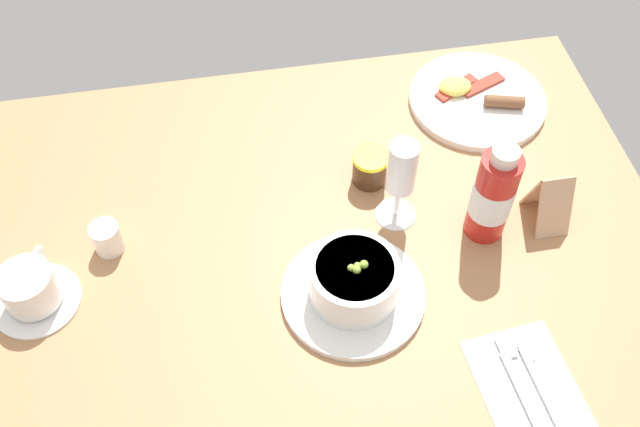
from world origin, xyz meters
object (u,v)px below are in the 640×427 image
Objects in this scene: coffee_cup at (31,289)px; sauce_bottle_red at (493,196)px; wine_glass at (401,172)px; cutlery_setting at (530,388)px; jam_jar at (370,168)px; breakfast_plate at (476,99)px; porridge_bowl at (354,283)px; menu_card at (551,199)px; creamer_jug at (107,238)px.

coffee_cup is 69.53cm from sauce_bottle_red.
wine_glass reaches higher than coffee_cup.
cutlery_setting is 35.69cm from wine_glass.
jam_jar is 27.59cm from breakfast_plate.
coffee_cup is 82.27cm from breakfast_plate.
cutlery_setting is (20.89, -18.54, -3.50)cm from porridge_bowl.
sauce_bottle_red is at bearing -40.12° from jam_jar.
porridge_bowl is at bearing -125.57° from wine_glass.
coffee_cup is (-67.26, 25.93, 2.97)cm from cutlery_setting.
sauce_bottle_red is 1.84× the size of menu_card.
cutlery_setting is at bearing -94.33° from sauce_bottle_red.
menu_card is (33.19, 8.92, 1.25)cm from porridge_bowl.
creamer_jug is at bearing 156.99° from porridge_bowl.
creamer_jug reaches higher than cutlery_setting.
jam_jar is (7.26, 21.85, -0.76)cm from porridge_bowl.
coffee_cup is at bearing 158.92° from cutlery_setting.
coffee_cup is at bearing -159.27° from breakfast_plate.
porridge_bowl reaches higher than cutlery_setting.
cutlery_setting is 65.90cm from creamer_jug.
sauce_bottle_red is at bearing -21.53° from wine_glass.
wine_glass is 0.65× the size of breakfast_plate.
wine_glass is 1.61× the size of menu_card.
porridge_bowl is 3.74× the size of creamer_jug.
jam_jar is at bearing 153.51° from menu_card.
wine_glass is 14.22cm from sauce_bottle_red.
menu_card reaches higher than cutlery_setting.
porridge_bowl reaches higher than coffee_cup.
coffee_cup is 0.71× the size of sauce_bottle_red.
jam_jar is at bearing 107.92° from wine_glass.
menu_card reaches higher than creamer_jug.
breakfast_plate is 28.00cm from menu_card.
menu_card is at bearing 1.66° from sauce_bottle_red.
menu_card is at bearing 65.88° from cutlery_setting.
menu_card reaches higher than porridge_bowl.
sauce_bottle_red is (69.32, 1.25, 5.27)cm from coffee_cup.
creamer_jug is 69.60cm from breakfast_plate.
porridge_bowl is 18.27cm from wine_glass.
wine_glass is (-11.03, 32.33, 10.32)cm from cutlery_setting.
creamer_jug is 59.28cm from sauce_bottle_red.
menu_card is (23.33, -4.87, -5.57)cm from wine_glass.
breakfast_plate is at bearing 74.76° from sauce_bottle_red.
porridge_bowl is at bearing -23.01° from creamer_jug.
coffee_cup is 0.53× the size of breakfast_plate.
cutlery_setting is at bearing -99.95° from breakfast_plate.
creamer_jug is 0.95× the size of jam_jar.
creamer_jug is at bearing 36.04° from coffee_cup.
porridge_bowl is 3.55× the size of jam_jar.
breakfast_plate is at bearing 17.86° from creamer_jug.
breakfast_plate is (66.23, 21.34, -1.78)cm from creamer_jug.
jam_jar is at bearing 139.88° from sauce_bottle_red.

